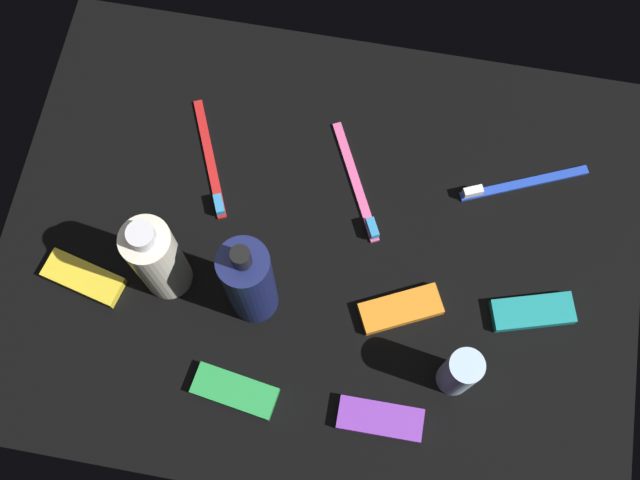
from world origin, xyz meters
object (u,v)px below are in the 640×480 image
toothbrush_red (211,164)px  snack_bar_green (235,391)px  deodorant_stick (460,372)px  snack_bar_yellow (84,278)px  bodywash_bottle (157,259)px  lotion_bottle (249,282)px  toothbrush_pink (358,187)px  snack_bar_teal (533,312)px  snack_bar_orange (401,309)px  snack_bar_purple (380,419)px  toothbrush_blue (517,184)px

toothbrush_red → snack_bar_green: size_ratio=1.63×
deodorant_stick → snack_bar_yellow: bearing=-5.1°
bodywash_bottle → lotion_bottle: bearing=174.7°
deodorant_stick → toothbrush_pink: size_ratio=0.63×
snack_bar_teal → snack_bar_green: size_ratio=1.00×
snack_bar_orange → snack_bar_teal: (-16.64, -2.60, 0.00)cm
snack_bar_purple → toothbrush_pink: bearing=-76.0°
snack_bar_green → toothbrush_pink: bearing=-101.0°
bodywash_bottle → snack_bar_teal: bearing=-175.7°
snack_bar_teal → deodorant_stick: bearing=32.1°
lotion_bottle → toothbrush_blue: lotion_bottle is taller
lotion_bottle → deodorant_stick: size_ratio=1.90×
lotion_bottle → deodorant_stick: (-26.34, 5.56, -3.55)cm
toothbrush_pink → snack_bar_orange: toothbrush_pink is taller
toothbrush_pink → snack_bar_purple: toothbrush_pink is taller
snack_bar_purple → snack_bar_green: 18.18cm
lotion_bottle → snack_bar_green: bearing=89.9°
lotion_bottle → toothbrush_blue: (-31.63, -21.90, -8.21)cm
snack_bar_orange → snack_bar_green: size_ratio=1.00×
toothbrush_red → snack_bar_green: toothbrush_red is taller
deodorant_stick → toothbrush_pink: deodorant_stick is taller
lotion_bottle → snack_bar_green: (0.02, 11.92, -8.06)cm
deodorant_stick → toothbrush_blue: size_ratio=0.62×
snack_bar_yellow → snack_bar_green: size_ratio=1.00×
lotion_bottle → toothbrush_red: bearing=-60.9°
snack_bar_purple → toothbrush_red: bearing=-47.0°
bodywash_bottle → snack_bar_green: size_ratio=1.71×
lotion_bottle → snack_bar_yellow: lotion_bottle is taller
toothbrush_blue → snack_bar_orange: toothbrush_blue is taller
lotion_bottle → snack_bar_orange: lotion_bottle is taller
bodywash_bottle → toothbrush_pink: size_ratio=1.06×
lotion_bottle → bodywash_bottle: 11.67cm
snack_bar_orange → snack_bar_purple: same height
deodorant_stick → snack_bar_teal: size_ratio=1.01×
toothbrush_blue → snack_bar_green: size_ratio=1.64×
toothbrush_pink → toothbrush_blue: (-21.07, -4.28, 0.00)cm
toothbrush_pink → snack_bar_teal: (-24.71, 13.05, 0.14)cm
toothbrush_blue → snack_bar_green: toothbrush_blue is taller
deodorant_stick → snack_bar_orange: bearing=-44.3°
snack_bar_yellow → snack_bar_purple: bearing=178.6°
bodywash_bottle → toothbrush_pink: 28.66cm
deodorant_stick → snack_bar_purple: 11.40cm
snack_bar_yellow → bodywash_bottle: bearing=-154.5°
toothbrush_blue → snack_bar_orange: bearing=56.9°
lotion_bottle → snack_bar_teal: lotion_bottle is taller
toothbrush_red → snack_bar_orange: bearing=151.4°
snack_bar_orange → snack_bar_purple: size_ratio=1.00×
toothbrush_red → snack_bar_orange: 32.28cm
snack_bar_yellow → toothbrush_blue: bearing=-143.2°
snack_bar_teal → snack_bar_yellow: same height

